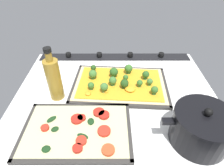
% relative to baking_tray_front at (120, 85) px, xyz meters
% --- Properties ---
extents(ground_plane, '(0.82, 0.70, 0.03)m').
position_rel_baking_tray_front_xyz_m(ground_plane, '(0.02, 0.07, -0.02)').
color(ground_plane, white).
extents(stove_control_panel, '(0.79, 0.07, 0.03)m').
position_rel_baking_tray_front_xyz_m(stove_control_panel, '(0.02, -0.25, 0.00)').
color(stove_control_panel, black).
rests_on(stove_control_panel, ground_plane).
extents(baking_tray_front, '(0.42, 0.29, 0.01)m').
position_rel_baking_tray_front_xyz_m(baking_tray_front, '(0.00, 0.00, 0.00)').
color(baking_tray_front, '#33302D').
rests_on(baking_tray_front, ground_plane).
extents(broccoli_pizza, '(0.40, 0.27, 0.06)m').
position_rel_baking_tray_front_xyz_m(broccoli_pizza, '(0.00, -0.00, 0.02)').
color(broccoli_pizza, beige).
rests_on(broccoli_pizza, baking_tray_front).
extents(baking_tray_back, '(0.36, 0.24, 0.01)m').
position_rel_baking_tray_front_xyz_m(baking_tray_back, '(0.15, 0.24, 0.00)').
color(baking_tray_back, '#33302D').
rests_on(baking_tray_back, ground_plane).
extents(veggie_pizza_back, '(0.34, 0.21, 0.02)m').
position_rel_baking_tray_front_xyz_m(veggie_pizza_back, '(0.14, 0.24, 0.01)').
color(veggie_pizza_back, '#C6C68E').
rests_on(veggie_pizza_back, baking_tray_back).
extents(cooking_pot, '(0.25, 0.18, 0.14)m').
position_rel_baking_tray_front_xyz_m(cooking_pot, '(-0.24, 0.27, 0.05)').
color(cooking_pot, black).
rests_on(cooking_pot, ground_plane).
extents(oil_bottle, '(0.06, 0.06, 0.22)m').
position_rel_baking_tray_front_xyz_m(oil_bottle, '(0.25, 0.07, 0.09)').
color(oil_bottle, olive).
rests_on(oil_bottle, ground_plane).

